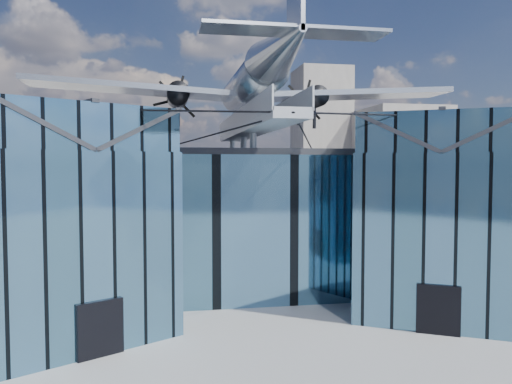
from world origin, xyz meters
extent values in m
plane|color=gray|center=(0.00, 0.00, 0.00)|extent=(120.00, 120.00, 0.00)
cube|color=teal|center=(0.00, 9.00, 4.75)|extent=(28.00, 14.00, 9.50)
cube|color=#26282E|center=(0.00, 9.00, 9.70)|extent=(28.00, 14.00, 0.40)
cube|color=teal|center=(-10.50, -1.00, 4.75)|extent=(11.79, 11.43, 9.50)
cube|color=teal|center=(-10.50, -1.00, 10.60)|extent=(11.56, 11.20, 2.20)
cube|color=#26282E|center=(-12.45, -2.12, 10.60)|extent=(7.98, 9.23, 2.40)
cube|color=#26282E|center=(-8.55, 0.12, 10.60)|extent=(7.98, 9.23, 2.40)
cube|color=#26282E|center=(-10.50, -1.00, 11.75)|extent=(4.30, 7.10, 0.18)
cube|color=black|center=(-8.48, -4.51, 1.30)|extent=(2.03, 1.32, 2.60)
cube|color=black|center=(-6.60, 1.25, 4.75)|extent=(0.34, 0.34, 9.50)
cube|color=teal|center=(10.50, -1.00, 4.75)|extent=(11.79, 11.43, 9.50)
cube|color=teal|center=(10.50, -1.00, 10.60)|extent=(11.56, 11.20, 2.20)
cube|color=#26282E|center=(8.55, 0.12, 10.60)|extent=(7.98, 9.23, 2.40)
cube|color=#26282E|center=(12.45, -2.12, 10.60)|extent=(7.98, 9.23, 2.40)
cube|color=#26282E|center=(10.50, -1.00, 11.75)|extent=(4.30, 7.10, 0.18)
cube|color=black|center=(8.48, -4.51, 1.30)|extent=(2.03, 1.32, 2.60)
cube|color=black|center=(6.60, 1.25, 4.75)|extent=(0.34, 0.34, 9.50)
cube|color=#969CA3|center=(0.00, 3.50, 11.10)|extent=(1.80, 21.00, 0.50)
cube|color=#969CA3|center=(-0.90, 3.50, 11.75)|extent=(0.08, 21.00, 1.10)
cube|color=#969CA3|center=(0.90, 3.50, 11.75)|extent=(0.08, 21.00, 1.10)
cylinder|color=#969CA3|center=(0.00, 13.00, 10.43)|extent=(0.44, 0.44, 1.35)
cylinder|color=#969CA3|center=(0.00, 7.00, 10.43)|extent=(0.44, 0.44, 1.35)
cylinder|color=#969CA3|center=(0.00, 3.00, 10.43)|extent=(0.44, 0.44, 1.35)
cylinder|color=#969CA3|center=(0.00, 4.00, 12.05)|extent=(0.70, 0.70, 1.40)
cylinder|color=black|center=(-5.25, -4.00, 11.40)|extent=(10.55, 6.08, 0.69)
cylinder|color=black|center=(5.25, -4.00, 11.40)|extent=(10.55, 6.08, 0.69)
cylinder|color=black|center=(-3.00, 1.50, 10.55)|extent=(6.09, 17.04, 1.19)
cylinder|color=black|center=(3.00, 1.50, 10.55)|extent=(6.09, 17.04, 1.19)
cylinder|color=#ABB1B8|center=(0.00, 4.00, 14.00)|extent=(2.50, 11.00, 2.50)
sphere|color=#ABB1B8|center=(0.00, 9.50, 14.00)|extent=(2.50, 2.50, 2.50)
cube|color=black|center=(0.00, 8.50, 14.69)|extent=(1.60, 1.40, 0.50)
cone|color=#ABB1B8|center=(0.00, -5.00, 14.30)|extent=(2.50, 7.00, 2.50)
cube|color=#ABB1B8|center=(0.00, -7.20, 14.50)|extent=(8.00, 1.80, 0.14)
cube|color=#ABB1B8|center=(-7.00, 5.00, 13.70)|extent=(14.00, 3.20, 1.08)
cylinder|color=black|center=(-4.60, 5.60, 13.45)|extent=(1.44, 3.20, 1.44)
cone|color=black|center=(-4.60, 7.40, 13.45)|extent=(0.70, 0.70, 0.70)
cube|color=black|center=(-4.60, 7.55, 13.45)|extent=(1.05, 0.06, 3.33)
cube|color=black|center=(-4.60, 7.55, 13.45)|extent=(2.53, 0.06, 2.53)
cube|color=black|center=(-4.60, 7.55, 13.45)|extent=(3.33, 0.06, 1.05)
cylinder|color=black|center=(-4.60, 5.00, 12.22)|extent=(0.24, 0.24, 1.75)
cube|color=#ABB1B8|center=(7.00, 5.00, 13.70)|extent=(14.00, 3.20, 1.08)
cylinder|color=black|center=(4.60, 5.60, 13.45)|extent=(1.44, 3.20, 1.44)
cone|color=black|center=(4.60, 7.40, 13.45)|extent=(0.70, 0.70, 0.70)
cube|color=black|center=(4.60, 7.55, 13.45)|extent=(1.05, 0.06, 3.33)
cube|color=black|center=(4.60, 7.55, 13.45)|extent=(2.53, 0.06, 2.53)
cube|color=black|center=(4.60, 7.55, 13.45)|extent=(3.33, 0.06, 1.05)
cylinder|color=black|center=(4.60, 5.00, 12.22)|extent=(0.24, 0.24, 1.75)
cube|color=gray|center=(32.00, 48.00, 9.00)|extent=(12.00, 14.00, 18.00)
cube|color=gray|center=(-20.00, 55.00, 7.00)|extent=(14.00, 10.00, 14.00)
cube|color=gray|center=(22.00, 58.00, 13.00)|extent=(9.00, 9.00, 26.00)
cylinder|color=#341F15|center=(24.06, 13.93, 1.20)|extent=(0.44, 0.44, 2.39)
sphere|color=#274819|center=(24.06, 13.93, 3.33)|extent=(4.12, 4.12, 3.13)
camera|label=1|loc=(-5.45, -27.99, 8.80)|focal=35.00mm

